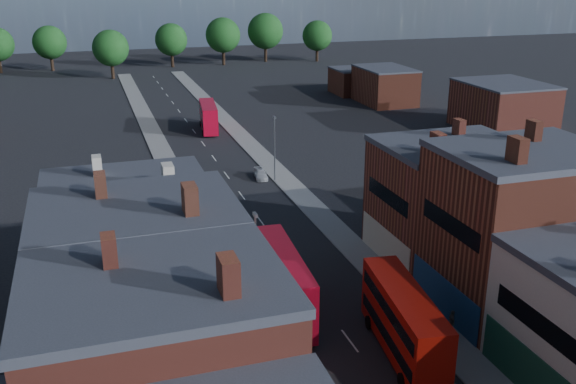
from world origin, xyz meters
TOP-DOWN VIEW (x-y plane):
  - pavement_west at (-6.50, 50.00)m, footprint 3.00×200.00m
  - pavement_east at (6.50, 50.00)m, footprint 3.00×200.00m
  - lamp_post_2 at (-5.20, 30.00)m, footprint 0.25×0.70m
  - lamp_post_3 at (5.20, 60.00)m, footprint 0.25×0.70m
  - bus_0 at (-3.42, 29.36)m, footprint 3.44×11.53m
  - bus_1 at (2.76, 21.44)m, footprint 3.95×11.31m
  - bus_2 at (2.41, 87.74)m, footprint 3.53×10.33m
  - car_2 at (-2.20, 39.85)m, footprint 2.30×4.18m
  - car_3 at (3.80, 61.46)m, footprint 1.92×3.80m
  - ped_3 at (7.32, 22.62)m, footprint 0.71×1.13m

SIDE VIEW (x-z plane):
  - pavement_west at x=-6.50m, z-range 0.00..0.12m
  - pavement_east at x=6.50m, z-range 0.00..0.12m
  - car_3 at x=3.80m, z-range 0.00..1.06m
  - car_2 at x=-2.20m, z-range 0.00..1.11m
  - ped_3 at x=7.32m, z-range 0.12..1.90m
  - bus_2 at x=2.41m, z-range 0.17..4.54m
  - bus_1 at x=2.76m, z-range 0.19..4.97m
  - bus_0 at x=-3.42m, z-range 0.19..5.11m
  - lamp_post_2 at x=-5.20m, z-range 0.64..8.77m
  - lamp_post_3 at x=5.20m, z-range 0.64..8.77m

